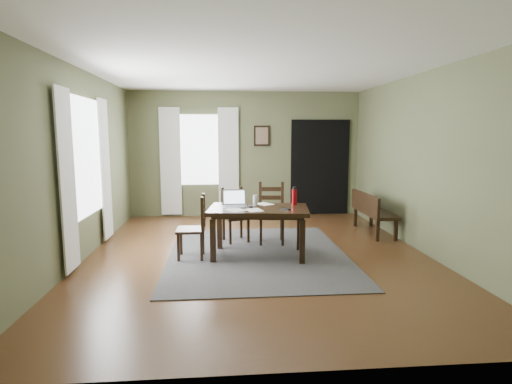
{
  "coord_description": "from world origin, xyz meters",
  "views": [
    {
      "loc": [
        -0.51,
        -5.74,
        1.77
      ],
      "look_at": [
        0.0,
        0.3,
        0.9
      ],
      "focal_mm": 28.0,
      "sensor_mm": 36.0,
      "label": 1
    }
  ],
  "objects": [
    {
      "name": "chair_end",
      "position": [
        -0.92,
        -0.1,
        0.45
      ],
      "size": [
        0.41,
        0.4,
        0.91
      ],
      "rotation": [
        0.0,
        0.0,
        -1.59
      ],
      "color": "black",
      "rests_on": "rug"
    },
    {
      "name": "paper_c",
      "position": [
        0.12,
        0.22,
        0.73
      ],
      "size": [
        0.32,
        0.34,
        0.0
      ],
      "primitive_type": "cube",
      "rotation": [
        0.0,
        0.0,
        0.58
      ],
      "color": "white",
      "rests_on": "dining_table"
    },
    {
      "name": "ground",
      "position": [
        0.0,
        0.0,
        -0.01
      ],
      "size": [
        5.0,
        6.0,
        0.01
      ],
      "color": "#492C16"
    },
    {
      "name": "drinking_glass",
      "position": [
        -0.03,
        0.1,
        0.8
      ],
      "size": [
        0.09,
        0.09,
        0.16
      ],
      "primitive_type": "cylinder",
      "rotation": [
        0.0,
        0.0,
        0.41
      ],
      "color": "silver",
      "rests_on": "dining_table"
    },
    {
      "name": "paper_a",
      "position": [
        -0.34,
        -0.23,
        0.73
      ],
      "size": [
        0.35,
        0.38,
        0.0
      ],
      "primitive_type": "cube",
      "rotation": [
        0.0,
        0.0,
        0.57
      ],
      "color": "white",
      "rests_on": "dining_table"
    },
    {
      "name": "water_bottle",
      "position": [
        0.57,
        0.13,
        0.85
      ],
      "size": [
        0.09,
        0.09,
        0.27
      ],
      "rotation": [
        0.0,
        0.0,
        0.09
      ],
      "color": "#9A0B12",
      "rests_on": "dining_table"
    },
    {
      "name": "bench",
      "position": [
        2.15,
        1.14,
        0.44
      ],
      "size": [
        0.42,
        1.31,
        0.74
      ],
      "rotation": [
        0.0,
        0.0,
        1.57
      ],
      "color": "black",
      "rests_on": "ground"
    },
    {
      "name": "window_back",
      "position": [
        -1.0,
        2.97,
        1.45
      ],
      "size": [
        1.0,
        0.01,
        1.5
      ],
      "color": "white",
      "rests_on": "ground"
    },
    {
      "name": "chair_back_right",
      "position": [
        0.29,
        0.67,
        0.49
      ],
      "size": [
        0.47,
        0.47,
        0.99
      ],
      "rotation": [
        0.0,
        0.0,
        -0.09
      ],
      "color": "black",
      "rests_on": "rug"
    },
    {
      "name": "chair_back_left",
      "position": [
        -0.32,
        0.8,
        0.44
      ],
      "size": [
        0.5,
        0.5,
        0.89
      ],
      "rotation": [
        0.0,
        0.0,
        0.33
      ],
      "color": "black",
      "rests_on": "rug"
    },
    {
      "name": "dining_table",
      "position": [
        0.0,
        -0.07,
        0.64
      ],
      "size": [
        1.52,
        1.04,
        0.71
      ],
      "rotation": [
        0.0,
        0.0,
        -0.13
      ],
      "color": "black",
      "rests_on": "rug"
    },
    {
      "name": "room_shell",
      "position": [
        0.0,
        0.0,
        1.8
      ],
      "size": [
        5.02,
        6.02,
        2.71
      ],
      "color": "#585D3C",
      "rests_on": "ground"
    },
    {
      "name": "rug",
      "position": [
        0.0,
        0.0,
        0.01
      ],
      "size": [
        2.6,
        3.2,
        0.01
      ],
      "color": "#383838",
      "rests_on": "ground"
    },
    {
      "name": "framed_picture",
      "position": [
        0.35,
        2.97,
        1.75
      ],
      "size": [
        0.34,
        0.03,
        0.44
      ],
      "color": "black",
      "rests_on": "ground"
    },
    {
      "name": "curtain_back_right",
      "position": [
        -0.38,
        2.94,
        1.2
      ],
      "size": [
        0.44,
        0.03,
        2.3
      ],
      "color": "silver",
      "rests_on": "ground"
    },
    {
      "name": "doorway_back",
      "position": [
        1.65,
        2.97,
        1.05
      ],
      "size": [
        1.3,
        0.03,
        2.1
      ],
      "color": "black",
      "rests_on": "ground"
    },
    {
      "name": "curtain_back_left",
      "position": [
        -1.62,
        2.94,
        1.2
      ],
      "size": [
        0.44,
        0.03,
        2.3
      ],
      "color": "silver",
      "rests_on": "ground"
    },
    {
      "name": "curtain_left_near",
      "position": [
        -2.44,
        -0.62,
        1.2
      ],
      "size": [
        0.03,
        0.48,
        2.3
      ],
      "color": "silver",
      "rests_on": "ground"
    },
    {
      "name": "paper_e",
      "position": [
        -0.07,
        -0.26,
        0.73
      ],
      "size": [
        0.27,
        0.31,
        0.0
      ],
      "primitive_type": "cube",
      "rotation": [
        0.0,
        0.0,
        0.26
      ],
      "color": "white",
      "rests_on": "dining_table"
    },
    {
      "name": "window_left",
      "position": [
        -2.47,
        0.2,
        1.45
      ],
      "size": [
        0.01,
        1.3,
        1.7
      ],
      "color": "white",
      "rests_on": "ground"
    },
    {
      "name": "computer_mouse",
      "position": [
        -0.11,
        -0.02,
        0.74
      ],
      "size": [
        0.06,
        0.09,
        0.03
      ],
      "primitive_type": "cube",
      "rotation": [
        0.0,
        0.0,
        0.14
      ],
      "color": "#3F3F42",
      "rests_on": "dining_table"
    },
    {
      "name": "curtain_left_far",
      "position": [
        -2.44,
        1.02,
        1.2
      ],
      "size": [
        0.03,
        0.48,
        2.3
      ],
      "color": "silver",
      "rests_on": "ground"
    },
    {
      "name": "tv_remote",
      "position": [
        0.37,
        -0.25,
        0.73
      ],
      "size": [
        0.14,
        0.17,
        0.02
      ],
      "primitive_type": "cube",
      "rotation": [
        0.0,
        0.0,
        0.65
      ],
      "color": "black",
      "rests_on": "dining_table"
    },
    {
      "name": "laptop",
      "position": [
        -0.34,
        0.08,
        0.79
      ],
      "size": [
        0.36,
        0.29,
        0.24
      ],
      "rotation": [
        0.0,
        0.0,
        0.05
      ],
      "color": "#B7B7BC",
      "rests_on": "dining_table"
    }
  ]
}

